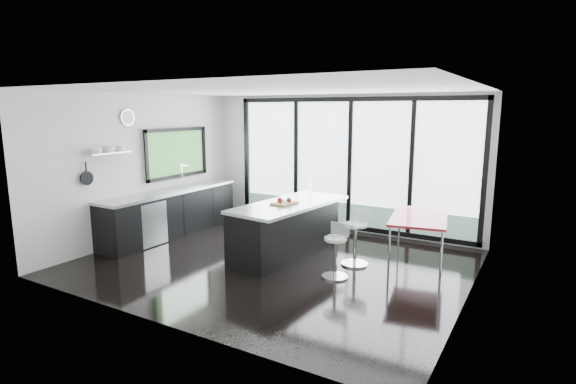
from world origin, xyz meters
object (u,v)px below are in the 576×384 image
Objects in this scene: bar_stool_far at (355,244)px; red_table at (418,240)px; bar_stool_near at (335,257)px; island at (286,228)px.

red_table reaches higher than bar_stool_far.
bar_stool_far is 1.04m from red_table.
bar_stool_near is at bearing -125.23° from red_table.
red_table is (2.08, 0.73, -0.08)m from island.
bar_stool_far is at bearing 90.16° from bar_stool_near.
bar_stool_near is 1.56m from red_table.
bar_stool_far is at bearing -145.38° from red_table.
bar_stool_far reaches higher than bar_stool_near.
bar_stool_near is at bearing -84.22° from bar_stool_far.
island reaches higher than red_table.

